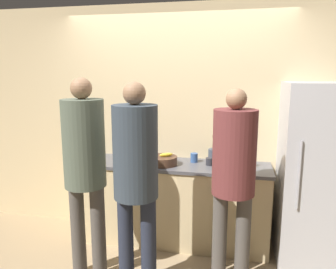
{
  "coord_description": "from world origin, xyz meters",
  "views": [
    {
      "loc": [
        0.66,
        -3.03,
        1.86
      ],
      "look_at": [
        0.0,
        0.13,
        1.25
      ],
      "focal_mm": 35.0,
      "sensor_mm": 36.0,
      "label": 1
    }
  ],
  "objects": [
    {
      "name": "person_right",
      "position": [
        0.66,
        -0.29,
        1.05
      ],
      "size": [
        0.37,
        0.37,
        1.73
      ],
      "color": "#4C4742",
      "rests_on": "ground_plane"
    },
    {
      "name": "person_center",
      "position": [
        -0.11,
        -0.61,
        1.08
      ],
      "size": [
        0.36,
        0.36,
        1.79
      ],
      "color": "#232838",
      "rests_on": "ground_plane"
    },
    {
      "name": "fruit_bowl",
      "position": [
        -0.08,
        0.24,
        0.94
      ],
      "size": [
        0.31,
        0.31,
        0.13
      ],
      "color": "#4C3323",
      "rests_on": "counter"
    },
    {
      "name": "cup_blue",
      "position": [
        0.23,
        0.41,
        0.95
      ],
      "size": [
        0.08,
        0.08,
        0.1
      ],
      "color": "#335184",
      "rests_on": "counter"
    },
    {
      "name": "person_left",
      "position": [
        -0.62,
        -0.48,
        1.1
      ],
      "size": [
        0.36,
        0.36,
        1.82
      ],
      "color": "#4C4742",
      "rests_on": "ground_plane"
    },
    {
      "name": "bottle_dark",
      "position": [
        -0.53,
        0.37,
        0.99
      ],
      "size": [
        0.06,
        0.06,
        0.25
      ],
      "color": "#333338",
      "rests_on": "counter"
    },
    {
      "name": "utensil_crock",
      "position": [
        0.44,
        0.48,
        0.97
      ],
      "size": [
        0.13,
        0.13,
        0.3
      ],
      "color": "#3D424C",
      "rests_on": "counter"
    },
    {
      "name": "cup_black",
      "position": [
        0.41,
        0.33,
        0.94
      ],
      "size": [
        0.08,
        0.08,
        0.08
      ],
      "color": "#28282D",
      "rests_on": "counter"
    },
    {
      "name": "bottle_green",
      "position": [
        0.8,
        0.32,
        0.98
      ],
      "size": [
        0.06,
        0.06,
        0.2
      ],
      "color": "#236033",
      "rests_on": "counter"
    },
    {
      "name": "counter",
      "position": [
        0.0,
        0.33,
        0.45
      ],
      "size": [
        2.1,
        0.59,
        0.9
      ],
      "color": "beige",
      "rests_on": "ground_plane"
    },
    {
      "name": "wall_back",
      "position": [
        0.0,
        0.61,
        1.3
      ],
      "size": [
        5.2,
        0.06,
        2.6
      ],
      "color": "#D6BC8C",
      "rests_on": "ground_plane"
    },
    {
      "name": "ground_plane",
      "position": [
        0.0,
        0.0,
        0.0
      ],
      "size": [
        14.0,
        14.0,
        0.0
      ],
      "primitive_type": "plane",
      "color": "#9E8460"
    },
    {
      "name": "refrigerator",
      "position": [
        1.41,
        0.25,
        0.89
      ],
      "size": [
        0.6,
        0.71,
        1.77
      ],
      "color": "#B7B7BC",
      "rests_on": "ground_plane"
    }
  ]
}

